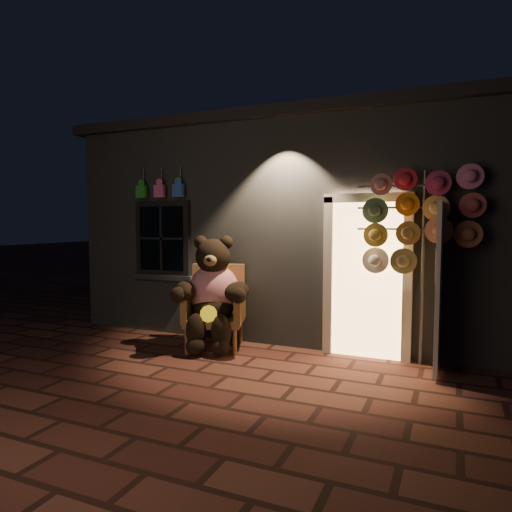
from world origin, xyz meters
The scene contains 5 objects.
ground centered at (0.00, 0.00, 0.00)m, with size 60.00×60.00×0.00m, color brown.
shop_building centered at (0.00, 3.99, 1.74)m, with size 7.30×5.95×3.51m.
wicker_armchair centered at (-0.73, 1.08, 0.59)m, with size 0.99×0.95×1.19m.
teddy_bear centered at (-0.70, 0.93, 0.81)m, with size 1.11×1.03×1.61m.
hat_rack centered at (1.99, 1.28, 1.89)m, with size 1.51×0.22×2.47m.
Camera 1 is at (2.41, -4.67, 1.81)m, focal length 32.00 mm.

